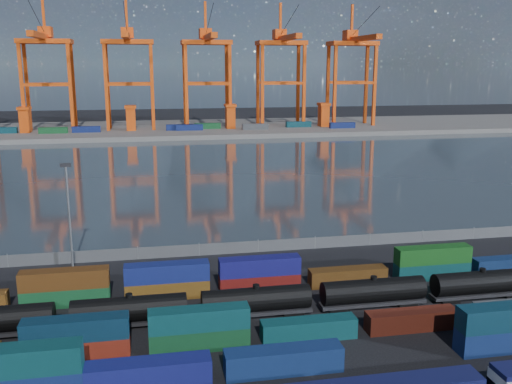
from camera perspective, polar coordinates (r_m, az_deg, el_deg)
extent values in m
plane|color=black|center=(71.91, 4.56, -13.04)|extent=(700.00, 700.00, 0.00)
plane|color=#2B363E|center=(171.17, -4.67, 2.15)|extent=(700.00, 700.00, 0.00)
cube|color=#514F4C|center=(274.63, -7.04, 6.28)|extent=(700.00, 70.00, 2.00)
cone|color=#1E2630|center=(1780.48, 10.11, 17.62)|extent=(960.00, 960.00, 380.00)
cone|color=#1E2630|center=(1927.10, 20.21, 15.47)|extent=(840.00, 840.00, 300.00)
cube|color=#0C3C40|center=(60.16, -22.99, -15.25)|extent=(12.30, 2.50, 2.66)
cube|color=navy|center=(59.97, -10.65, -17.39)|extent=(12.30, 2.50, 2.66)
cube|color=navy|center=(61.30, 2.77, -16.45)|extent=(12.30, 2.50, 2.66)
cube|color=navy|center=(71.30, 24.00, -13.22)|extent=(12.30, 2.50, 2.66)
cube|color=#0C2F41|center=(70.22, 24.19, -11.26)|extent=(12.30, 2.50, 2.66)
cube|color=maroon|center=(66.38, -17.45, -14.77)|extent=(11.17, 2.27, 2.42)
cube|color=#0B263A|center=(65.32, -17.59, -12.88)|extent=(11.17, 2.27, 2.42)
cube|color=#114221|center=(66.00, -5.66, -14.38)|extent=(11.17, 2.27, 2.42)
cube|color=#0C3E41|center=(64.93, -5.71, -12.48)|extent=(11.17, 2.27, 2.42)
cube|color=#0C3F43|center=(68.07, 5.29, -13.49)|extent=(11.17, 2.27, 2.42)
cube|color=#531B10|center=(72.36, 15.27, -12.25)|extent=(11.17, 2.27, 2.42)
cube|color=#154E27|center=(80.37, -18.48, -9.87)|extent=(11.37, 2.31, 2.46)
cube|color=#532E10|center=(79.49, -18.60, -8.23)|extent=(11.37, 2.31, 2.46)
cube|color=brown|center=(79.55, -8.84, -9.58)|extent=(11.37, 2.31, 2.46)
cube|color=navy|center=(78.65, -8.90, -7.92)|extent=(11.37, 2.31, 2.46)
cube|color=#61120E|center=(80.83, 0.37, -9.05)|extent=(11.37, 2.31, 2.46)
cube|color=navy|center=(79.95, 0.37, -7.41)|extent=(11.37, 2.31, 2.46)
cube|color=#4E2E0F|center=(84.12, 9.15, -8.33)|extent=(11.37, 2.31, 2.46)
cube|color=#0C3D40|center=(89.26, 17.18, -7.50)|extent=(11.37, 2.31, 2.46)
cube|color=#165619|center=(88.47, 17.28, -6.00)|extent=(11.37, 2.31, 2.46)
cube|color=#102550|center=(95.64, 23.92, -6.69)|extent=(11.37, 2.31, 2.46)
cube|color=black|center=(73.64, -21.07, -12.99)|extent=(2.63, 1.89, 0.63)
cylinder|color=black|center=(71.52, -12.53, -11.34)|extent=(13.65, 3.05, 3.05)
cylinder|color=black|center=(70.86, -12.60, -10.10)|extent=(0.84, 0.84, 0.53)
cube|color=black|center=(72.21, -12.46, -12.56)|extent=(14.18, 2.10, 0.42)
cube|color=black|center=(72.74, -16.26, -12.95)|extent=(2.63, 1.89, 0.63)
cube|color=black|center=(72.34, -8.61, -12.71)|extent=(2.63, 1.89, 0.63)
cylinder|color=black|center=(72.52, 0.01, -10.67)|extent=(13.65, 3.05, 3.05)
cylinder|color=black|center=(71.87, 0.01, -9.44)|extent=(0.84, 0.84, 0.53)
cube|color=black|center=(73.20, 0.01, -11.88)|extent=(14.18, 2.10, 0.42)
cube|color=black|center=(72.73, -3.73, -12.45)|extent=(2.63, 1.89, 0.63)
cube|color=black|center=(74.32, 3.67, -11.87)|extent=(2.63, 1.89, 0.63)
cylinder|color=black|center=(76.70, 11.63, -9.61)|extent=(13.65, 3.05, 3.05)
cylinder|color=black|center=(76.09, 11.69, -8.43)|extent=(0.84, 0.84, 0.53)
cube|color=black|center=(77.35, 11.58, -10.76)|extent=(14.18, 2.10, 0.42)
cube|color=black|center=(75.94, 8.19, -11.42)|extent=(2.63, 1.89, 0.63)
cube|color=black|center=(79.34, 14.78, -10.65)|extent=(2.63, 1.89, 0.63)
cylinder|color=black|center=(83.59, 21.62, -8.37)|extent=(13.65, 3.05, 3.05)
cylinder|color=black|center=(83.03, 21.72, -7.28)|extent=(0.84, 0.84, 0.53)
cube|color=black|center=(84.19, 21.53, -9.44)|extent=(14.18, 2.10, 0.42)
cube|color=black|center=(82.01, 18.66, -10.12)|extent=(2.63, 1.89, 0.63)
cube|color=black|center=(86.86, 24.18, -9.29)|extent=(2.63, 1.89, 0.63)
cube|color=#595B5E|center=(96.89, 0.22, -5.46)|extent=(160.00, 0.06, 2.00)
cylinder|color=slate|center=(97.90, -23.58, -6.30)|extent=(0.12, 0.12, 2.20)
cylinder|color=slate|center=(96.09, -17.74, -6.18)|extent=(0.12, 0.12, 2.20)
cylinder|color=slate|center=(95.31, -11.74, -5.98)|extent=(0.12, 0.12, 2.20)
cylinder|color=slate|center=(95.57, -5.71, -5.72)|extent=(0.12, 0.12, 2.20)
cylinder|color=slate|center=(96.86, 0.22, -5.40)|extent=(0.12, 0.12, 2.20)
cylinder|color=slate|center=(99.16, 5.93, -5.04)|extent=(0.12, 0.12, 2.20)
cylinder|color=slate|center=(102.38, 11.32, -4.65)|extent=(0.12, 0.12, 2.20)
cylinder|color=slate|center=(106.45, 16.33, -4.25)|extent=(0.12, 0.12, 2.20)
cylinder|color=slate|center=(111.27, 20.94, -3.86)|extent=(0.12, 0.12, 2.20)
cylinder|color=slate|center=(92.24, -18.17, -2.51)|extent=(0.36, 0.36, 16.00)
cube|color=black|center=(90.52, -18.53, 2.57)|extent=(1.60, 0.40, 0.60)
cube|color=#DF480F|center=(267.40, -22.34, 9.44)|extent=(1.45, 1.45, 40.72)
cube|color=#DF480F|center=(278.05, -21.90, 9.56)|extent=(1.45, 1.45, 40.72)
cube|color=#DF480F|center=(264.21, -18.05, 9.73)|extent=(1.45, 1.45, 40.72)
cube|color=#DF480F|center=(274.98, -17.77, 9.84)|extent=(1.45, 1.45, 40.72)
cube|color=#DF480F|center=(265.55, -20.24, 10.03)|extent=(19.91, 1.27, 1.27)
cube|color=#DF480F|center=(276.27, -19.88, 10.13)|extent=(19.91, 1.27, 1.27)
cube|color=#DF480F|center=(270.93, -20.36, 13.94)|extent=(22.62, 12.67, 1.99)
cube|color=#DF480F|center=(260.29, -20.78, 14.39)|extent=(2.71, 43.44, 2.26)
cube|color=#DF480F|center=(274.68, -20.30, 14.77)|extent=(5.43, 7.24, 4.52)
cube|color=#DF480F|center=(273.32, -20.48, 16.20)|extent=(1.09, 1.09, 14.48)
cylinder|color=black|center=(258.51, -20.98, 15.81)|extent=(0.22, 37.25, 12.29)
cube|color=#DF480F|center=(262.78, -14.74, 9.92)|extent=(1.45, 1.45, 40.72)
cube|color=#DF480F|center=(273.61, -14.59, 10.02)|extent=(1.45, 1.45, 40.72)
cube|color=#DF480F|center=(262.21, -10.33, 10.12)|extent=(1.45, 1.45, 40.72)
cube|color=#DF480F|center=(273.06, -10.36, 10.22)|extent=(1.45, 1.45, 40.72)
cube|color=#DF480F|center=(262.23, -12.56, 10.47)|extent=(19.91, 1.27, 1.27)
cube|color=#DF480F|center=(273.08, -12.50, 10.55)|extent=(19.91, 1.27, 1.27)
cube|color=#DF480F|center=(267.68, -12.72, 14.43)|extent=(22.62, 12.67, 1.99)
cube|color=#DF480F|center=(256.91, -12.82, 14.92)|extent=(2.71, 43.44, 2.26)
cube|color=#DF480F|center=(271.47, -12.74, 15.26)|extent=(5.43, 7.24, 4.52)
cube|color=#DF480F|center=(270.09, -12.83, 16.72)|extent=(1.09, 1.09, 14.48)
cylinder|color=black|center=(255.10, -12.91, 16.36)|extent=(0.22, 37.25, 12.29)
cube|color=#DF480F|center=(262.78, -6.99, 10.24)|extent=(1.45, 1.45, 40.72)
cube|color=#DF480F|center=(273.61, -7.15, 10.33)|extent=(1.45, 1.45, 40.72)
cube|color=#DF480F|center=(264.86, -2.62, 10.33)|extent=(1.45, 1.45, 40.72)
cube|color=#DF480F|center=(275.60, -2.94, 10.42)|extent=(1.45, 1.45, 40.72)
cube|color=#DF480F|center=(263.56, -4.80, 10.74)|extent=(19.91, 1.27, 1.27)
cube|color=#DF480F|center=(274.35, -5.05, 10.81)|extent=(19.91, 1.27, 1.27)
cube|color=#DF480F|center=(268.98, -5.00, 14.67)|extent=(22.62, 12.67, 1.99)
cube|color=#DF480F|center=(258.26, -4.76, 15.17)|extent=(2.71, 43.44, 2.26)
cube|color=#DF480F|center=(272.75, -5.10, 15.50)|extent=(5.43, 7.24, 4.52)
cube|color=#DF480F|center=(271.38, -5.09, 16.95)|extent=(1.09, 1.09, 14.48)
cylinder|color=black|center=(256.46, -4.73, 16.60)|extent=(0.22, 37.25, 12.29)
cube|color=#DF480F|center=(267.41, 0.64, 10.37)|extent=(1.45, 1.45, 40.72)
cube|color=#DF480F|center=(278.05, 0.19, 10.46)|extent=(1.45, 1.45, 40.72)
cube|color=#DF480F|center=(272.02, 4.82, 10.36)|extent=(1.45, 1.45, 40.72)
cube|color=#DF480F|center=(282.49, 4.22, 10.46)|extent=(1.45, 1.45, 40.72)
cube|color=#DF480F|center=(269.46, 2.75, 10.81)|extent=(19.91, 1.27, 1.27)
cube|color=#DF480F|center=(280.03, 2.23, 10.88)|extent=(19.91, 1.27, 1.27)
cube|color=#DF480F|center=(274.77, 2.52, 14.67)|extent=(22.62, 12.67, 1.99)
cube|color=#DF480F|center=(264.29, 3.08, 15.13)|extent=(2.71, 43.44, 2.26)
cube|color=#DF480F|center=(278.47, 2.35, 15.48)|extent=(5.43, 7.24, 4.52)
cube|color=#DF480F|center=(277.12, 2.45, 16.90)|extent=(1.09, 1.09, 14.48)
cylinder|color=black|center=(262.53, 3.21, 16.53)|extent=(0.22, 37.25, 12.29)
cube|color=#DF480F|center=(276.42, 7.89, 10.33)|extent=(1.45, 1.45, 40.72)
cube|color=#DF480F|center=(286.73, 7.19, 10.43)|extent=(1.45, 1.45, 40.72)
cube|color=#DF480F|center=(283.35, 11.77, 10.24)|extent=(1.45, 1.45, 40.72)
cube|color=#DF480F|center=(293.42, 10.96, 10.35)|extent=(1.45, 1.45, 40.72)
cube|color=#DF480F|center=(279.66, 9.87, 10.71)|extent=(19.91, 1.27, 1.27)
cube|color=#DF480F|center=(289.86, 9.11, 10.80)|extent=(19.91, 1.27, 1.27)
cube|color=#DF480F|center=(284.78, 9.62, 14.44)|extent=(22.62, 12.67, 1.99)
cube|color=#DF480F|center=(274.68, 10.44, 14.86)|extent=(2.71, 43.44, 2.26)
cube|color=#DF480F|center=(288.34, 9.39, 15.23)|extent=(5.43, 7.24, 4.52)
cube|color=#DF480F|center=(287.05, 9.57, 16.60)|extent=(1.09, 1.09, 14.48)
cylinder|color=black|center=(272.99, 10.66, 16.19)|extent=(0.22, 37.25, 12.29)
cube|color=navy|center=(259.22, -6.68, 6.43)|extent=(12.00, 2.44, 2.60)
cube|color=navy|center=(269.89, 8.62, 6.62)|extent=(12.00, 2.44, 2.60)
cube|color=navy|center=(260.35, -7.65, 6.43)|extent=(12.00, 2.44, 2.60)
cube|color=#0C3842|center=(269.55, -24.03, 5.66)|extent=(12.00, 2.44, 2.60)
cube|color=#3F4244|center=(261.05, -0.09, 6.56)|extent=(12.00, 2.44, 2.60)
cube|color=#144C23|center=(261.23, -19.62, 5.83)|extent=(12.00, 2.44, 2.60)
cube|color=navy|center=(260.80, -16.61, 6.03)|extent=(12.00, 2.44, 2.60)
cube|color=#144C23|center=(264.72, -4.87, 6.60)|extent=(12.00, 2.44, 2.60)
cube|color=#0C3842|center=(271.85, 4.27, 6.77)|extent=(12.00, 2.44, 2.60)
cube|color=#DF480F|center=(268.70, -22.09, 6.60)|extent=(4.00, 6.00, 10.00)
cube|color=#DF480F|center=(268.26, -22.19, 7.77)|extent=(5.00, 7.00, 1.20)
cube|color=#DF480F|center=(263.62, -12.40, 7.13)|extent=(4.00, 6.00, 10.00)
cube|color=#DF480F|center=(263.18, -12.45, 8.32)|extent=(5.00, 7.00, 1.20)
cube|color=#DF480F|center=(266.17, -2.59, 7.46)|extent=(4.00, 6.00, 10.00)
cube|color=#DF480F|center=(265.72, -2.61, 8.64)|extent=(5.00, 7.00, 1.20)
cube|color=#DF480F|center=(276.12, 6.77, 7.58)|extent=(4.00, 6.00, 10.00)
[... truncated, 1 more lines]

